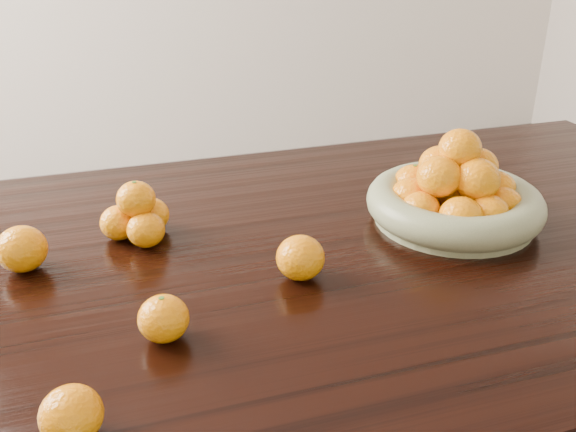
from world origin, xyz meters
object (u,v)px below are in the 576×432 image
object	(u,v)px
dining_table	(279,297)
loose_orange_0	(163,319)
orange_pyramid	(138,216)
fruit_bowl	(455,196)

from	to	relation	value
dining_table	loose_orange_0	world-z (taller)	loose_orange_0
orange_pyramid	fruit_bowl	bearing A→B (deg)	-10.47
dining_table	fruit_bowl	bearing A→B (deg)	4.04
dining_table	orange_pyramid	size ratio (longest dim) A/B	15.82
fruit_bowl	loose_orange_0	xyz separation A→B (m)	(-0.58, -0.21, -0.02)
dining_table	fruit_bowl	size ratio (longest dim) A/B	6.03
loose_orange_0	orange_pyramid	bearing A→B (deg)	90.51
orange_pyramid	loose_orange_0	xyz separation A→B (m)	(0.00, -0.32, -0.01)
orange_pyramid	loose_orange_0	distance (m)	0.32
dining_table	orange_pyramid	world-z (taller)	orange_pyramid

